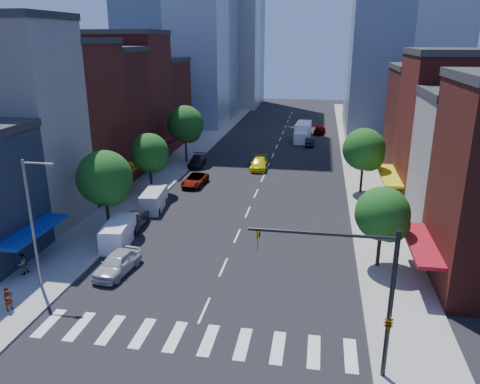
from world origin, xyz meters
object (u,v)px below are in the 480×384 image
at_px(parked_car_second, 135,221).
at_px(parked_car_third, 195,180).
at_px(taxi, 259,164).
at_px(cargo_van_far, 153,201).
at_px(parked_car_rear, 197,161).
at_px(pedestrian_near, 8,299).
at_px(cargo_van_near, 118,234).
at_px(traffic_car_far, 320,129).
at_px(parked_car_front, 117,263).
at_px(pedestrian_far, 22,264).
at_px(traffic_car_oncoming, 310,142).
at_px(box_truck, 303,133).

height_order(parked_car_second, parked_car_third, parked_car_second).
distance_m(parked_car_third, taxi, 10.66).
bearing_deg(parked_car_second, cargo_van_far, 85.25).
bearing_deg(parked_car_rear, pedestrian_near, -99.02).
height_order(cargo_van_near, traffic_car_far, cargo_van_near).
bearing_deg(cargo_van_near, parked_car_front, -74.10).
height_order(parked_car_third, pedestrian_far, pedestrian_far).
xyz_separation_m(taxi, pedestrian_far, (-13.10, -31.95, 0.22)).
relative_size(traffic_car_oncoming, traffic_car_far, 0.91).
distance_m(parked_car_rear, pedestrian_near, 36.62).
bearing_deg(box_truck, cargo_van_far, -106.69).
xyz_separation_m(parked_car_rear, traffic_car_far, (16.12, 25.79, 0.07)).
xyz_separation_m(parked_car_second, taxi, (8.50, 21.94, 0.06)).
bearing_deg(pedestrian_near, traffic_car_far, 4.76).
relative_size(traffic_car_oncoming, pedestrian_near, 2.60).
distance_m(traffic_car_oncoming, box_truck, 3.85).
xyz_separation_m(parked_car_third, traffic_car_oncoming, (12.67, 23.88, -0.01)).
bearing_deg(pedestrian_near, traffic_car_oncoming, 3.06).
height_order(traffic_car_oncoming, box_truck, box_truck).
xyz_separation_m(parked_car_third, taxi, (6.50, 8.45, 0.07)).
relative_size(parked_car_front, traffic_car_far, 1.05).
distance_m(cargo_van_near, traffic_car_far, 54.08).
distance_m(parked_car_third, pedestrian_far, 24.41).
bearing_deg(taxi, cargo_van_far, -118.20).
bearing_deg(taxi, box_truck, 73.95).
relative_size(parked_car_second, parked_car_third, 0.85).
bearing_deg(cargo_van_far, parked_car_second, -95.82).
relative_size(traffic_car_far, pedestrian_far, 2.76).
xyz_separation_m(parked_car_front, pedestrian_near, (-4.60, -6.08, 0.13)).
distance_m(parked_car_second, box_truck, 43.02).
relative_size(parked_car_front, box_truck, 0.62).
height_order(traffic_car_far, pedestrian_far, pedestrian_far).
bearing_deg(parked_car_second, cargo_van_near, -94.36).
distance_m(parked_car_front, cargo_van_near, 5.03).
distance_m(taxi, pedestrian_far, 34.53).
relative_size(parked_car_second, parked_car_rear, 0.87).
relative_size(box_truck, pedestrian_near, 4.84).
bearing_deg(cargo_van_near, cargo_van_far, 82.67).
relative_size(cargo_van_far, pedestrian_near, 3.04).
relative_size(cargo_van_far, taxi, 0.92).
bearing_deg(box_truck, cargo_van_near, -103.00).
bearing_deg(parked_car_second, box_truck, 67.35).
xyz_separation_m(cargo_van_far, pedestrian_near, (-2.62, -19.35, -0.04)).
bearing_deg(pedestrian_near, box_truck, 5.44).
bearing_deg(parked_car_rear, box_truck, 49.80).
xyz_separation_m(parked_car_second, cargo_van_near, (0.02, -3.78, 0.30)).
bearing_deg(box_truck, parked_car_second, -104.46).
relative_size(traffic_car_far, pedestrian_near, 2.87).
bearing_deg(parked_car_third, traffic_car_oncoming, 65.00).
height_order(traffic_car_oncoming, pedestrian_far, pedestrian_far).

